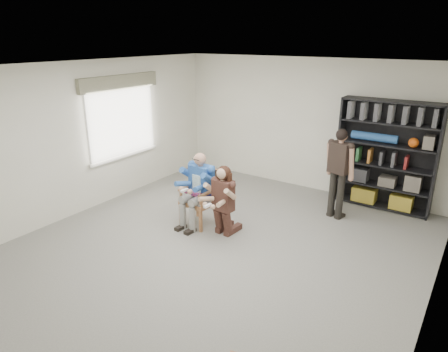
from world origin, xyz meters
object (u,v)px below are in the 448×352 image
Objects in this scene: kneeling_woman at (222,202)px; seated_man at (199,189)px; armchair at (199,197)px; bookshelf at (386,156)px; standing_man at (338,175)px.

seated_man is at bearing 172.62° from kneeling_woman.
bookshelf is (2.49, 2.60, 0.54)m from armchair.
standing_man is (1.92, 1.63, 0.18)m from seated_man.
kneeling_woman is at bearing -125.01° from bookshelf.
seated_man is (0.00, 0.00, 0.15)m from armchair.
seated_man is 0.79× the size of standing_man.
standing_man reaches higher than kneeling_woman.
standing_man is at bearing 44.77° from armchair.
kneeling_woman is 3.35m from bookshelf.
standing_man is (1.34, 1.75, 0.23)m from kneeling_woman.
standing_man is at bearing -120.53° from bookshelf.
armchair is 0.15m from seated_man.
seated_man is 3.62m from bookshelf.
kneeling_woman is 0.58× the size of bookshelf.
bookshelf reaches higher than seated_man.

